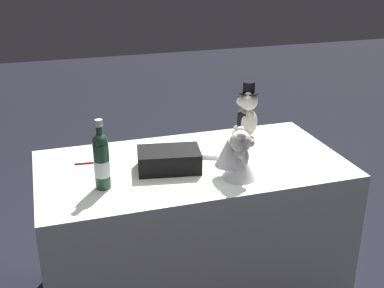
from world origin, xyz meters
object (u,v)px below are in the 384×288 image
teddy_bear_groom (246,114)px  gift_case_black (169,160)px  teddy_bear_bride (237,156)px  champagne_bottle (102,160)px  guestbook (214,146)px  signing_pen (89,163)px

teddy_bear_groom → gift_case_black: teddy_bear_groom is taller
teddy_bear_bride → champagne_bottle: champagne_bottle is taller
teddy_bear_bride → guestbook: teddy_bear_bride is taller
teddy_bear_bride → gift_case_black: teddy_bear_bride is taller
guestbook → champagne_bottle: bearing=48.5°
gift_case_black → guestbook: 0.34m
teddy_bear_bride → signing_pen: teddy_bear_bride is taller
signing_pen → teddy_bear_groom: bearing=-172.3°
teddy_bear_groom → teddy_bear_bride: bearing=62.4°
teddy_bear_bride → guestbook: (-0.02, -0.35, -0.09)m
signing_pen → guestbook: 0.64m
teddy_bear_groom → teddy_bear_bride: (0.24, 0.47, -0.02)m
teddy_bear_groom → guestbook: 0.28m
gift_case_black → guestbook: bearing=-148.6°
teddy_bear_groom → guestbook: bearing=27.2°
teddy_bear_groom → guestbook: size_ratio=1.08×
gift_case_black → guestbook: (-0.29, -0.17, -0.04)m
guestbook → gift_case_black: bearing=56.0°
teddy_bear_groom → signing_pen: (0.87, 0.12, -0.12)m
champagne_bottle → signing_pen: 0.30m
teddy_bear_bride → signing_pen: size_ratio=1.77×
teddy_bear_groom → guestbook: (0.23, 0.12, -0.12)m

